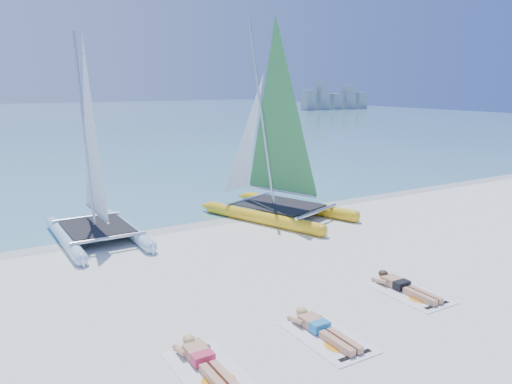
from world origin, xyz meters
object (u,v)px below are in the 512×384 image
Objects in this scene: catamaran_blue at (93,177)px; sunbather_b at (321,328)px; catamaran_yellow at (268,152)px; towel_c at (409,293)px; towel_b at (327,337)px; sunbather_c at (403,286)px; towel_a at (209,371)px; sunbather_a at (204,360)px.

catamaran_blue reaches higher than sunbather_b.
towel_c is at bearing -117.39° from catamaran_yellow.
catamaran_blue is at bearing 104.46° from towel_b.
towel_b is at bearing -135.32° from catamaran_yellow.
towel_c is at bearing 12.24° from towel_b.
catamaran_yellow is at bearing 64.74° from towel_b.
sunbather_c is (2.83, 0.81, 0.11)m from towel_b.
sunbather_b is (0.00, 0.19, 0.11)m from towel_b.
towel_a is 2.36m from sunbather_b.
sunbather_c reaches higher than towel_a.
towel_a is at bearing -174.55° from towel_c.
sunbather_a is 2.36m from sunbather_b.
towel_c is 1.07× the size of sunbather_c.
sunbather_c is (4.98, -7.53, -1.77)m from catamaran_blue.
sunbather_b is at bearing -75.67° from catamaran_blue.
sunbather_c is at bearing 7.54° from towel_a.
sunbather_b reaches higher than towel_c.
towel_b is 1.07× the size of sunbather_b.
towel_b is at bearing -2.90° from towel_a.
catamaran_yellow is at bearing 52.14° from towel_a.
towel_a is (-6.14, -7.90, -2.25)m from catamaran_yellow.
towel_a is 5.22m from towel_c.
sunbather_a is at bearing -148.60° from catamaran_yellow.
towel_a is 1.00× the size of towel_b.
sunbather_c is at bearing 15.89° from towel_b.
catamaran_yellow is 10.09m from sunbather_a.
catamaran_yellow reaches higher than towel_a.
towel_a and towel_b have the same top height.
catamaran_blue is 3.67× the size of sunbather_a.
towel_a is at bearing 177.10° from towel_b.
catamaran_yellow is 4.16× the size of sunbather_c.
towel_b is at bearing -76.00° from catamaran_blue.
catamaran_blue reaches higher than towel_a.
catamaran_blue is at bearing 122.83° from towel_c.
catamaran_blue is 8.61m from sunbather_b.
sunbather_b is (2.15, -8.14, -1.77)m from catamaran_blue.
towel_b is 1.07× the size of sunbather_c.
towel_b is 2.90m from towel_c.
catamaran_yellow reaches higher than towel_c.
sunbather_c is at bearing -117.58° from catamaran_yellow.
catamaran_blue is 0.88× the size of catamaran_yellow.
towel_b is at bearing -164.11° from sunbather_c.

